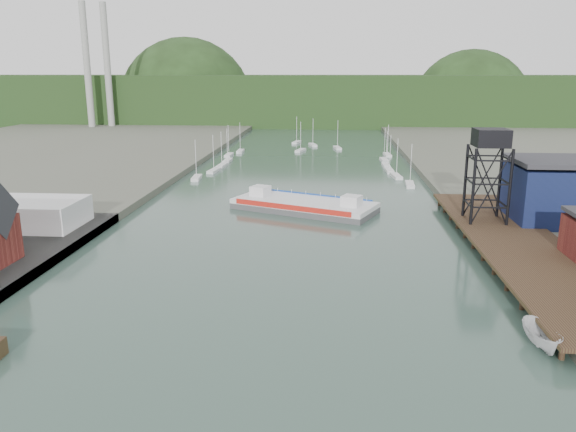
# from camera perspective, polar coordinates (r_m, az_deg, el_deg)

# --- Properties ---
(ground) EXTENTS (600.00, 600.00, 0.00)m
(ground) POSITION_cam_1_polar(r_m,az_deg,el_deg) (49.08, -6.11, -19.61)
(ground) COLOR #2C453B
(ground) RESTS_ON ground
(east_pier) EXTENTS (14.00, 70.00, 2.45)m
(east_pier) POSITION_cam_1_polar(r_m,az_deg,el_deg) (93.27, 22.39, -2.60)
(east_pier) COLOR black
(east_pier) RESTS_ON ground
(white_shed) EXTENTS (18.00, 12.00, 4.50)m
(white_shed) POSITION_cam_1_polar(r_m,az_deg,el_deg) (106.56, -24.90, 0.25)
(white_shed) COLOR silver
(white_shed) RESTS_ON west_quay
(lift_tower) EXTENTS (6.50, 6.50, 16.00)m
(lift_tower) POSITION_cam_1_polar(r_m,az_deg,el_deg) (102.25, 19.89, 6.93)
(lift_tower) COLOR black
(lift_tower) RESTS_ON east_pier
(blue_shed) EXTENTS (20.50, 14.50, 11.30)m
(blue_shed) POSITION_cam_1_polar(r_m,az_deg,el_deg) (110.26, 26.78, 2.20)
(blue_shed) COLOR black
(blue_shed) RESTS_ON east_land
(marina_sailboats) EXTENTS (57.71, 92.65, 0.90)m
(marina_sailboats) POSITION_cam_1_polar(r_m,az_deg,el_deg) (180.62, 1.92, 5.75)
(marina_sailboats) COLOR silver
(marina_sailboats) RESTS_ON ground
(smokestacks) EXTENTS (11.20, 8.20, 60.00)m
(smokestacks) POSITION_cam_1_polar(r_m,az_deg,el_deg) (295.38, -18.80, 14.13)
(smokestacks) COLOR #959691
(smokestacks) RESTS_ON ground
(distant_hills) EXTENTS (500.00, 120.00, 80.00)m
(distant_hills) POSITION_cam_1_polar(r_m,az_deg,el_deg) (341.93, 2.53, 11.50)
(distant_hills) COLOR black
(distant_hills) RESTS_ON ground
(chain_ferry) EXTENTS (30.87, 21.86, 4.13)m
(chain_ferry) POSITION_cam_1_polar(r_m,az_deg,el_deg) (114.55, 1.64, 1.14)
(chain_ferry) COLOR #49494B
(chain_ferry) RESTS_ON ground
(motorboat) EXTENTS (3.13, 6.87, 2.57)m
(motorboat) POSITION_cam_1_polar(r_m,az_deg,el_deg) (63.75, 24.38, -11.15)
(motorboat) COLOR silver
(motorboat) RESTS_ON ground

